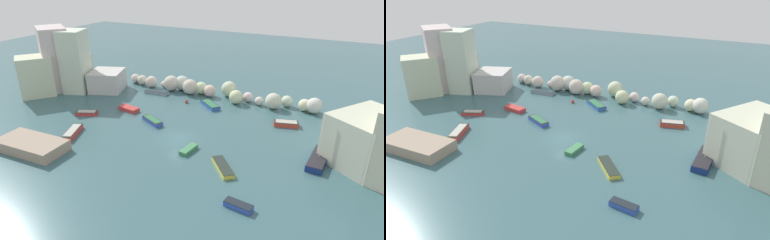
# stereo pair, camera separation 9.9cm
# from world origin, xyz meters

# --- Properties ---
(cove_water) EXTENTS (160.00, 160.00, 0.00)m
(cove_water) POSITION_xyz_m (0.00, 0.00, 0.00)
(cove_water) COLOR #395F65
(cove_water) RESTS_ON ground
(cliff_headland_left) EXTENTS (20.01, 15.74, 11.33)m
(cliff_headland_left) POSITION_xyz_m (-28.92, 9.07, 3.81)
(cliff_headland_left) COLOR beige
(cliff_headland_left) RESTS_ON ground
(rock_breakwater) EXTENTS (35.73, 5.18, 2.78)m
(rock_breakwater) POSITION_xyz_m (-1.99, 16.82, 1.19)
(rock_breakwater) COLOR beige
(rock_breakwater) RESTS_ON ground
(stone_dock) EXTENTS (8.81, 4.66, 1.34)m
(stone_dock) POSITION_xyz_m (-14.65, -10.70, 0.67)
(stone_dock) COLOR tan
(stone_dock) RESTS_ON ground
(channel_buoy) EXTENTS (0.53, 0.53, 0.53)m
(channel_buoy) POSITION_xyz_m (-4.96, 12.03, 0.27)
(channel_buoy) COLOR red
(channel_buoy) RESTS_ON cove_water
(moored_boat_0) EXTENTS (1.35, 2.91, 0.49)m
(moored_boat_0) POSITION_xyz_m (2.83, -2.27, 0.25)
(moored_boat_0) COLOR #3C8252
(moored_boat_0) RESTS_ON cove_water
(moored_boat_1) EXTENTS (3.70, 2.30, 0.70)m
(moored_boat_1) POSITION_xyz_m (11.92, 10.47, 0.36)
(moored_boat_1) COLOR #BD3C2E
(moored_boat_1) RESTS_ON cove_water
(moored_boat_2) EXTENTS (4.08, 2.82, 0.63)m
(moored_boat_2) POSITION_xyz_m (-5.71, 2.78, 0.33)
(moored_boat_2) COLOR #3151B5
(moored_boat_2) RESTS_ON cove_water
(moored_boat_3) EXTENTS (2.17, 5.81, 6.00)m
(moored_boat_3) POSITION_xyz_m (17.45, 2.29, 0.40)
(moored_boat_3) COLOR navy
(moored_boat_3) RESTS_ON cove_water
(moored_boat_4) EXTENTS (4.32, 3.91, 0.58)m
(moored_boat_4) POSITION_xyz_m (-0.77, 12.33, 0.30)
(moored_boat_4) COLOR #2E60B4
(moored_boat_4) RESTS_ON cove_water
(moored_boat_5) EXTENTS (2.84, 1.32, 0.57)m
(moored_boat_5) POSITION_xyz_m (11.92, -9.70, 0.29)
(moored_boat_5) COLOR #3050B7
(moored_boat_5) RESTS_ON cove_water
(moored_boat_6) EXTENTS (3.59, 1.96, 0.60)m
(moored_boat_6) POSITION_xyz_m (-11.58, 4.99, 0.30)
(moored_boat_6) COLOR #C33633
(moored_boat_6) RESTS_ON cove_water
(moored_boat_7) EXTENTS (3.84, 4.16, 0.53)m
(moored_boat_7) POSITION_xyz_m (8.09, -4.09, 0.26)
(moored_boat_7) COLOR gold
(moored_boat_7) RESTS_ON cove_water
(moored_boat_8) EXTENTS (3.48, 2.46, 0.53)m
(moored_boat_8) POSITION_xyz_m (-16.41, 0.78, 0.28)
(moored_boat_8) COLOR red
(moored_boat_8) RESTS_ON cove_water
(moored_boat_9) EXTENTS (2.90, 4.57, 0.73)m
(moored_boat_9) POSITION_xyz_m (-13.27, -5.32, 0.38)
(moored_boat_9) COLOR #C93C37
(moored_boat_9) RESTS_ON cove_water
(moored_boat_10) EXTENTS (4.49, 1.56, 0.52)m
(moored_boat_10) POSITION_xyz_m (-11.83, 13.58, 0.26)
(moored_boat_10) COLOR gray
(moored_boat_10) RESTS_ON cove_water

